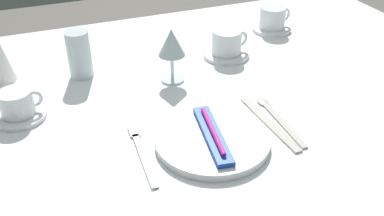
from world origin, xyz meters
name	(u,v)px	position (x,y,z in m)	size (l,w,h in m)	color
dining_table	(179,119)	(0.00, 0.00, 0.66)	(1.80, 1.11, 0.74)	white
dinner_plate	(212,140)	(-0.01, -0.23, 0.75)	(0.25, 0.25, 0.02)	white
toothbrush_package	(213,134)	(-0.01, -0.23, 0.77)	(0.07, 0.21, 0.02)	blue
fork_outer	(142,152)	(-0.16, -0.20, 0.74)	(0.03, 0.21, 0.00)	beige
dinner_knife	(270,124)	(0.15, -0.21, 0.74)	(0.03, 0.24, 0.00)	beige
spoon_soup	(275,115)	(0.18, -0.18, 0.74)	(0.03, 0.22, 0.01)	beige
saucer_left	(20,116)	(-0.39, 0.03, 0.74)	(0.12, 0.12, 0.01)	white
coffee_cup_left	(17,103)	(-0.39, 0.03, 0.78)	(0.10, 0.08, 0.06)	white
saucer_right	(271,29)	(0.43, 0.27, 0.74)	(0.13, 0.13, 0.01)	white
coffee_cup_right	(273,17)	(0.43, 0.27, 0.79)	(0.11, 0.08, 0.07)	white
saucer_far	(226,55)	(0.21, 0.15, 0.74)	(0.14, 0.14, 0.01)	white
coffee_cup_far	(227,42)	(0.21, 0.15, 0.79)	(0.11, 0.09, 0.07)	white
wine_glass_centre	(172,45)	(0.01, 0.07, 0.84)	(0.07, 0.07, 0.15)	silver
drink_tumbler	(79,54)	(-0.22, 0.19, 0.80)	(0.06, 0.06, 0.13)	silver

